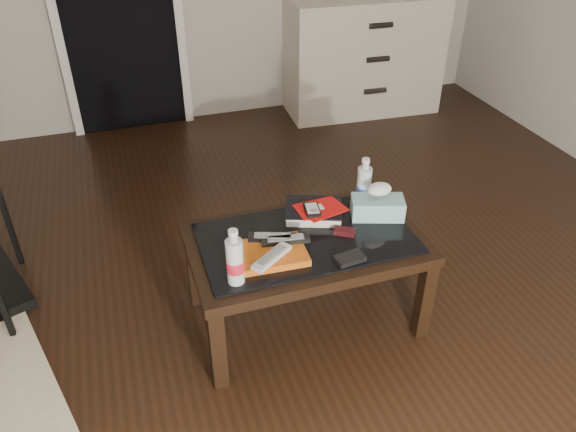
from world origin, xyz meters
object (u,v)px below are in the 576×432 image
Objects in this scene: dresser at (363,55)px; water_bottle_left at (235,256)px; water_bottle_right at (364,182)px; textbook at (314,211)px; coffee_table at (306,249)px; tissue_box at (377,207)px.

dresser reaches higher than water_bottle_left.
textbook is at bearing -175.78° from water_bottle_right.
coffee_table is 0.44m from water_bottle_left.
water_bottle_right is at bearing 24.81° from textbook.
water_bottle_left is at bearing -152.95° from water_bottle_right.
coffee_table is at bearing -100.09° from textbook.
water_bottle_left is 0.77m from water_bottle_right.
dresser is 4.90× the size of textbook.
water_bottle_right is at bearing 26.13° from coffee_table.
textbook is at bearing 179.87° from tissue_box.
water_bottle_right is at bearing -111.50° from dresser.
water_bottle_left is 1.03× the size of tissue_box.
textbook is (0.09, 0.15, 0.09)m from coffee_table.
tissue_box is at bearing 8.69° from coffee_table.
textbook is (-1.18, -2.05, 0.03)m from dresser.
water_bottle_right reaches higher than coffee_table.
coffee_table is 4.00× the size of textbook.
dresser is at bearing 60.02° from coffee_table.
tissue_box is at bearing -109.89° from dresser.
tissue_box is (-0.91, -2.14, 0.06)m from dresser.
water_bottle_right reaches higher than textbook.
tissue_box is (0.02, -0.11, -0.07)m from water_bottle_right.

